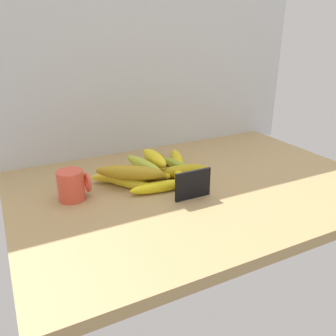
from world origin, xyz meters
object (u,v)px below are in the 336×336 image
object	(u,v)px
chalkboard_sign	(193,186)
banana_5	(153,168)
banana_2	(156,162)
banana_7	(140,173)
coffee_mug	(72,185)
banana_11	(154,158)
banana_3	(182,181)
banana_6	(128,182)
banana_10	(130,172)
banana_4	(160,187)
banana_8	(177,159)
banana_1	(179,166)
banana_9	(124,177)
banana_0	(183,171)
banana_12	(143,164)

from	to	relation	value
chalkboard_sign	banana_5	xyz separation A→B (cm)	(-2.15, 22.01, -2.15)
banana_2	banana_7	bearing A→B (deg)	-142.43
coffee_mug	banana_11	distance (cm)	28.85
banana_2	banana_3	distance (cm)	17.70
banana_3	banana_6	xyz separation A→B (cm)	(-14.87, 6.65, -0.19)
banana_10	banana_4	bearing A→B (deg)	-40.57
chalkboard_sign	banana_11	distance (cm)	21.06
coffee_mug	banana_4	xyz separation A→B (cm)	(23.74, -7.30, -2.58)
banana_6	banana_8	bearing A→B (deg)	25.29
banana_1	banana_9	bearing A→B (deg)	-177.26
chalkboard_sign	banana_9	size ratio (longest dim) A/B	0.55
chalkboard_sign	banana_8	size ratio (longest dim) A/B	0.63
chalkboard_sign	banana_9	bearing A→B (deg)	125.83
chalkboard_sign	banana_9	xyz separation A→B (cm)	(-13.55, 18.76, -1.84)
coffee_mug	banana_2	size ratio (longest dim) A/B	0.57
coffee_mug	banana_10	xyz separation A→B (cm)	(16.76, -1.33, 1.19)
banana_10	chalkboard_sign	bearing A→B (deg)	-44.69
coffee_mug	banana_4	bearing A→B (deg)	-17.09
banana_0	banana_6	xyz separation A→B (cm)	(-18.74, 0.50, -0.41)
banana_6	banana_2	bearing A→B (deg)	37.65
banana_4	banana_8	xyz separation A→B (cm)	(15.37, 18.04, 0.23)
banana_0	banana_12	size ratio (longest dim) A/B	0.92
banana_6	banana_8	world-z (taller)	banana_8
banana_0	banana_8	world-z (taller)	banana_0
banana_12	banana_9	bearing A→B (deg)	170.28
banana_1	banana_12	bearing A→B (deg)	-171.80
banana_10	coffee_mug	bearing A→B (deg)	175.48
coffee_mug	banana_9	xyz separation A→B (cm)	(16.78, 4.02, -2.25)
banana_3	banana_5	distance (cm)	14.20
banana_5	banana_3	bearing A→B (deg)	-76.60
banana_5	banana_11	distance (cm)	4.02
banana_7	banana_10	bearing A→B (deg)	-133.31
banana_9	banana_6	bearing A→B (deg)	-92.77
banana_2	banana_8	world-z (taller)	banana_8
banana_7	banana_11	xyz separation A→B (cm)	(5.96, 1.69, 3.68)
banana_1	banana_12	size ratio (longest dim) A/B	1.03
banana_7	banana_10	distance (cm)	8.70
banana_8	banana_10	xyz separation A→B (cm)	(-22.35, -12.07, 3.54)
banana_2	banana_11	xyz separation A→B (cm)	(-2.74, -5.00, 3.79)
chalkboard_sign	banana_11	xyz separation A→B (cm)	(-2.17, 20.88, 1.71)
banana_6	banana_10	distance (cm)	4.07
banana_5	banana_0	bearing A→B (deg)	-46.93
coffee_mug	banana_0	size ratio (longest dim) A/B	0.53
banana_0	banana_2	xyz separation A→B (cm)	(-4.43, 11.53, -0.28)
banana_4	banana_10	distance (cm)	9.93
banana_11	banana_8	bearing A→B (deg)	22.81
banana_5	banana_2	bearing A→B (deg)	54.83
banana_12	banana_5	bearing A→B (deg)	39.15
banana_5	banana_12	size ratio (longest dim) A/B	1.07
banana_0	banana_11	size ratio (longest dim) A/B	1.08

